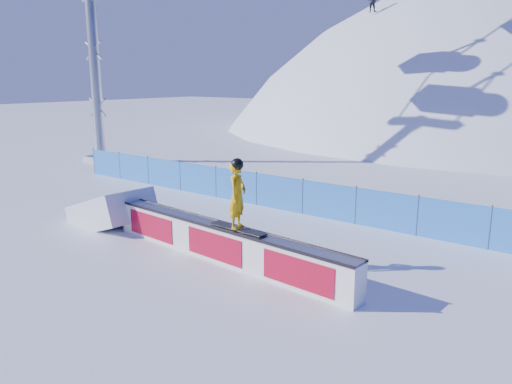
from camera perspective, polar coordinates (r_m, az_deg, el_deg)
The scene contains 6 objects.
ground at distance 14.54m, azimuth -7.74°, elevation -5.57°, with size 160.00×160.00×0.00m, color white.
snow_hill at distance 57.19m, azimuth 25.13°, elevation -11.62°, with size 64.00×64.00×64.00m.
safety_fence at distance 17.68m, azimuth 2.62°, elevation -0.09°, with size 22.05×0.05×1.30m.
rail_box at distance 12.79m, azimuth -3.96°, elevation -5.84°, with size 8.06×1.12×0.97m.
snow_ramp at distance 16.74m, azimuth -16.08°, elevation -3.47°, with size 2.62×1.74×0.98m, color white, non-canonical shape.
snowboarder at distance 12.02m, azimuth -2.13°, elevation -0.32°, with size 1.70×0.68×1.76m.
Camera 1 is at (9.91, -9.60, 4.59)m, focal length 35.00 mm.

